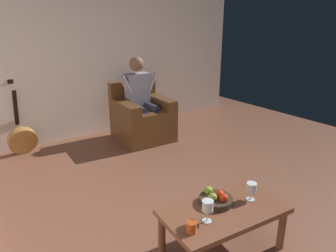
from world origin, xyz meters
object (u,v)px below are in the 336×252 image
Objects in this scene: candle_jar at (191,227)px; guitar at (22,138)px; coffee_table at (223,215)px; wine_glass_near at (208,207)px; wine_glass_far at (251,188)px; fruit_bowl at (216,199)px; person_seated at (141,96)px; armchair at (142,119)px.

guitar is at bearing -82.46° from candle_jar.
wine_glass_near reaches higher than coffee_table.
wine_glass_far reaches higher than fruit_bowl.
person_seated is 2.58m from wine_glass_far.
candle_jar is at bearing 9.07° from coffee_table.
guitar is 3.06m from candle_jar.
person_seated is at bearing -102.52° from wine_glass_far.
guitar reaches higher than armchair.
person_seated reaches higher than fruit_bowl.
fruit_bowl is at bearing 105.29° from guitar.
wine_glass_near is 0.19m from candle_jar.
armchair is 5.00× the size of wine_glass_near.
coffee_table is at bearing -170.93° from candle_jar.
candle_jar is (0.64, 0.02, -0.06)m from wine_glass_far.
coffee_table is 0.31m from wine_glass_far.
armchair reaches higher than wine_glass_near.
candle_jar is (0.17, 0.02, -0.08)m from wine_glass_near.
wine_glass_far is (-1.04, 3.00, 0.26)m from guitar.
guitar is at bearing -74.71° from fruit_bowl.
coffee_table is at bearing 75.90° from armchair.
wine_glass_near is at bearing -0.12° from wine_glass_far.
person_seated is 1.73m from guitar.
wine_glass_near is at bearing -172.44° from candle_jar.
wine_glass_near is (1.03, 2.51, 0.19)m from armchair.
candle_jar is at bearing 97.54° from guitar.
wine_glass_far is at bearing 81.76° from person_seated.
wine_glass_near is (0.21, 0.04, 0.18)m from coffee_table.
armchair is 2.51m from fruit_bowl.
guitar is (0.78, -2.96, -0.10)m from coffee_table.
armchair is at bearing -108.38° from coffee_table.
wine_glass_far is 0.65m from candle_jar.
person_seated is 7.22× the size of wine_glass_near.
armchair is 0.85× the size of guitar.
armchair is 1.68m from guitar.
person_seated reaches higher than armchair.
guitar is 3.80× the size of fruit_bowl.
fruit_bowl is at bearing 75.33° from armchair.
armchair is 0.69× the size of person_seated.
candle_jar is at bearing 68.88° from armchair.
person_seated is 8.24× the size of wine_glass_far.
candle_jar is at bearing 1.89° from wine_glass_far.
person_seated is at bearing 163.09° from guitar.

